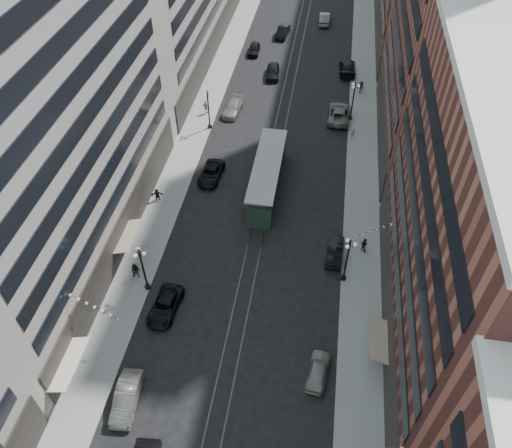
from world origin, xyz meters
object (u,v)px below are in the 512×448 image
Objects in this scene: car_7 at (211,173)px; car_13 at (273,72)px; car_14 at (324,19)px; car_12 at (347,68)px; lamppost_se_mid at (353,100)px; pedestrian_7 at (364,244)px; pedestrian_9 at (361,87)px; car_9 at (254,49)px; pedestrian_6 at (206,107)px; lamppost_se_far at (347,259)px; car_extra_0 at (283,32)px; car_2 at (165,306)px; lamppost_sw_far at (143,268)px; car_11 at (339,113)px; car_4 at (318,371)px; streetcar at (267,177)px; pedestrian_5 at (157,195)px; lamppost_sw_mid at (208,108)px; car_10 at (335,251)px; pedestrian_2 at (136,271)px; pedestrian_8 at (353,131)px; car_1 at (126,398)px; car_8 at (233,108)px.

car_13 is (4.04, 25.00, 0.10)m from car_7.
car_12 is at bearing 103.20° from car_14.
lamppost_se_mid reaches higher than car_12.
pedestrian_9 is at bearing -49.99° from pedestrian_7.
car_9 is 19.07m from pedestrian_6.
pedestrian_7 reaches higher than car_7.
car_13 is 21.35m from car_14.
car_extra_0 is (-12.08, 52.01, -2.29)m from lamppost_se_far.
car_2 is at bearing -87.73° from car_extra_0.
lamppost_sw_far reaches higher than car_11.
car_extra_0 reaches higher than car_4.
car_9 is (-6.80, 32.95, -0.99)m from streetcar.
car_9 is 2.78× the size of pedestrian_5.
car_12 is 1.23× the size of car_13.
lamppost_sw_mid and lamppost_se_mid have the same top height.
lamppost_se_mid is 2.99× the size of pedestrian_6.
lamppost_sw_far reaches higher than car_2.
car_9 is (-16.00, 17.05, -2.37)m from lamppost_se_mid.
car_13 is at bearing -69.71° from car_10.
car_extra_0 reaches higher than car_7.
pedestrian_2 is at bearing 144.64° from car_2.
lamppost_sw_mid is 25.25m from car_12.
lamppost_sw_far is 17.36m from car_7.
streetcar is at bearing -120.05° from lamppost_se_mid.
lamppost_se_mid is 3.40× the size of pedestrian_7.
lamppost_se_mid is at bearing -85.58° from car_4.
pedestrian_8 is (18.70, 27.74, -2.00)m from lamppost_sw_far.
lamppost_sw_far is at bearing 95.35° from car_1.
car_9 is at bearing -113.26° from car_extra_0.
lamppost_sw_mid reaches higher than car_4.
car_13 reaches higher than car_9.
car_extra_0 is (8.98, 43.83, -0.11)m from pedestrian_5.
car_11 is (14.52, 0.75, 0.12)m from car_8.
car_14 is at bearing -116.38° from pedestrian_8.
pedestrian_8 is (20.11, 26.67, 0.02)m from pedestrian_2.
pedestrian_5 is at bearing 46.82° from car_11.
lamppost_se_far is 53.44m from car_extra_0.
pedestrian_6 is (-7.69, -11.70, 0.26)m from car_13.
car_9 is 20.02m from pedestrian_9.
car_14 reaches higher than car_1.
car_14 is at bearing -79.96° from car_4.
streetcar is at bearing -79.31° from car_9.
lamppost_se_far is at bearing -51.34° from lamppost_sw_mid.
car_9 is at bearing -68.56° from car_4.
lamppost_sw_far is at bearing 142.88° from car_2.
pedestrian_5 is (-5.07, -36.87, 0.19)m from car_9.
lamppost_se_mid is at bearing 59.95° from streetcar.
car_4 is 34.24m from pedestrian_8.
car_8 reaches higher than car_9.
pedestrian_9 reaches higher than car_4.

